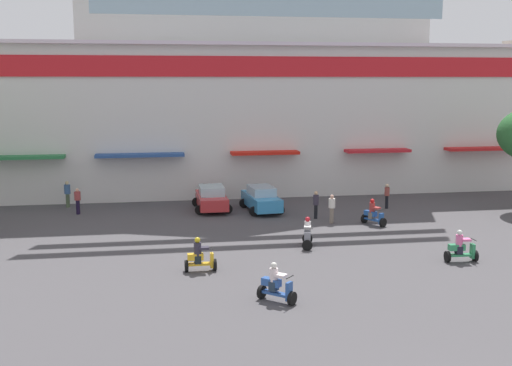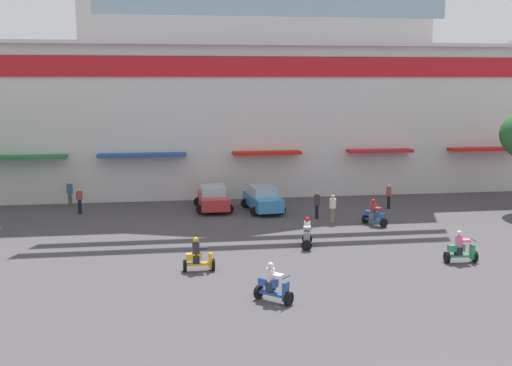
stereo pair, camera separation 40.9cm
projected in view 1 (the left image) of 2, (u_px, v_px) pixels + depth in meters
name	position (u px, v px, depth m)	size (l,w,h in m)	color
ground_plane	(327.00, 269.00, 27.68)	(128.00, 128.00, 0.00)	#474548
colonial_building	(251.00, 70.00, 47.79)	(40.64, 14.18, 20.93)	silver
parked_car_0	(212.00, 198.00, 40.08)	(2.37, 4.13, 1.56)	#B92D2F
parked_car_1	(261.00, 199.00, 39.73)	(2.50, 4.37, 1.60)	#3388C3
scooter_rider_0	(307.00, 234.00, 31.26)	(0.86, 1.53, 1.52)	black
scooter_rider_2	(276.00, 285.00, 23.54)	(1.44, 1.38, 1.52)	black
scooter_rider_3	(373.00, 215.00, 36.00)	(1.22, 1.55, 1.52)	black
scooter_rider_4	(200.00, 257.00, 27.31)	(1.38, 0.54, 1.52)	black
scooter_rider_5	(461.00, 249.00, 28.71)	(1.49, 0.59, 1.50)	black
pedestrian_0	(67.00, 193.00, 40.95)	(0.50, 0.50, 1.72)	#415138
pedestrian_1	(387.00, 194.00, 40.57)	(0.40, 0.40, 1.62)	black
pedestrian_2	(332.00, 207.00, 36.40)	(0.41, 0.41, 1.69)	gray
pedestrian_3	(78.00, 200.00, 38.82)	(0.46, 0.46, 1.63)	black
pedestrian_4	(316.00, 203.00, 37.57)	(0.36, 0.36, 1.68)	black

